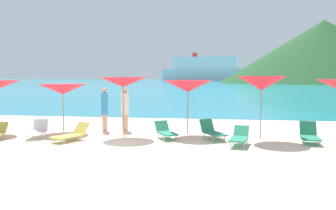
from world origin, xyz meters
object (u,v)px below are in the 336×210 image
Objects in this scene: umbrella_4 at (188,86)px; lounge_chair_2 at (166,131)px; lounge_chair_3 at (212,131)px; beachgoer_3 at (105,108)px; umbrella_3 at (123,82)px; lounge_chair_8 at (240,137)px; cruise_ship at (205,70)px; lounge_chair_6 at (38,130)px; lounge_chair_1 at (71,134)px; umbrella_5 at (261,83)px; lounge_chair_4 at (310,135)px; beachgoer_1 at (125,108)px; umbrella_2 at (63,89)px.

umbrella_4 reaches higher than lounge_chair_2.
lounge_chair_3 is 0.78× the size of beachgoer_3.
lounge_chair_3 is (3.59, -0.25, -1.87)m from umbrella_3.
umbrella_4 is 3.40m from lounge_chair_8.
umbrella_3 is 1.52× the size of lounge_chair_8.
beachgoer_3 reaches higher than lounge_chair_8.
cruise_ship is at bearing 92.30° from umbrella_3.
umbrella_3 is 1.54× the size of lounge_chair_6.
lounge_chair_2 is at bearing 170.81° from lounge_chair_8.
lounge_chair_2 is at bearing 42.11° from lounge_chair_1.
lounge_chair_6 is at bearing 157.36° from lounge_chair_3.
lounge_chair_3 is (-1.84, -0.32, -1.84)m from umbrella_5.
beachgoer_3 is (-8.33, 1.64, 0.74)m from lounge_chair_4.
lounge_chair_4 is (5.32, -0.09, 0.01)m from lounge_chair_2.
umbrella_2 is at bearing -110.92° from beachgoer_1.
umbrella_2 is at bearing 147.17° from lounge_chair_1.
cruise_ship reaches higher than lounge_chair_6.
lounge_chair_1 is 1.74m from lounge_chair_6.
umbrella_5 is (8.36, -0.58, 0.29)m from umbrella_2.
umbrella_2 reaches higher than lounge_chair_4.
beachgoer_3 is (-3.75, 0.38, -0.97)m from umbrella_4.
cruise_ship reaches higher than beachgoer_1.
lounge_chair_2 is 3.47m from beachgoer_3.
umbrella_5 is at bearing 167.01° from lounge_chair_4.
beachgoer_1 is 0.03× the size of cruise_ship.
lounge_chair_3 is at bearing -44.62° from umbrella_4.
cruise_ship is at bearing 65.10° from lounge_chair_2.
lounge_chair_8 is at bearing 26.12° from lounge_chair_1.
lounge_chair_8 is at bearing -75.18° from lounge_chair_3.
umbrella_4 is 3.09m from beachgoer_1.
umbrella_3 is 1.25× the size of beachgoer_1.
lounge_chair_6 is (-0.35, -1.56, -1.58)m from umbrella_2.
umbrella_5 reaches higher than lounge_chair_6.
lounge_chair_4 is at bearing -18.11° from umbrella_5.
lounge_chair_1 is at bearing -138.60° from umbrella_3.
umbrella_4 is 0.93× the size of umbrella_5.
umbrella_4 is at bearing 0.34° from lounge_chair_6.
umbrella_3 is 1.59× the size of lounge_chair_2.
umbrella_3 is (2.93, -0.66, 0.31)m from umbrella_2.
lounge_chair_2 is at bearing -12.35° from umbrella_2.
lounge_chair_2 is 246.59m from cruise_ship.
umbrella_3 reaches higher than lounge_chair_6.
umbrella_2 is 5.09m from lounge_chair_2.
lounge_chair_2 is (4.72, -1.03, -1.58)m from umbrella_2.
beachgoer_3 is at bearing -76.14° from cruise_ship.
umbrella_2 is at bearing -100.98° from beachgoer_3.
umbrella_2 is 7.92m from lounge_chair_8.
umbrella_4 is 1.45× the size of lounge_chair_1.
umbrella_4 is 1.18× the size of beachgoer_3.
lounge_chair_6 is (-10.39, -0.43, -0.02)m from lounge_chair_4.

